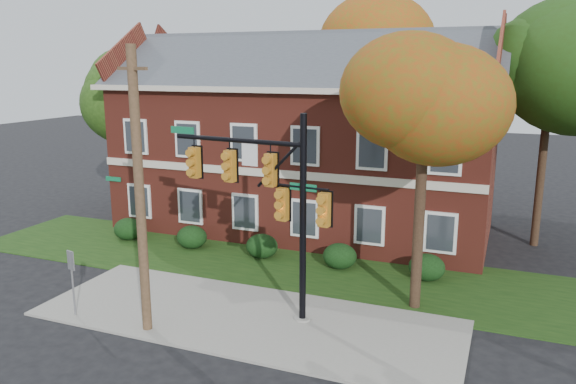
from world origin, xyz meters
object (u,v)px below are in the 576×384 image
at_px(sign_post, 72,273).
at_px(hedge_far_left, 128,229).
at_px(hedge_far_right, 427,267).
at_px(apartment_building, 305,130).
at_px(hedge_left, 192,237).
at_px(tree_left_rear, 128,93).
at_px(traffic_signal, 269,192).
at_px(tree_far_rear, 371,54).
at_px(tree_right_rear, 560,66).
at_px(utility_pole, 140,193).
at_px(hedge_right, 340,256).
at_px(hedge_center, 262,246).
at_px(tree_near_right, 431,113).

bearing_deg(sign_post, hedge_far_left, 131.03).
xyz_separation_m(hedge_far_left, hedge_far_right, (14.00, 0.00, 0.00)).
bearing_deg(apartment_building, hedge_far_right, -36.89).
height_order(hedge_left, tree_left_rear, tree_left_rear).
bearing_deg(traffic_signal, tree_far_rear, 100.61).
xyz_separation_m(hedge_far_right, tree_left_rear, (-16.73, 4.14, 6.16)).
relative_size(tree_right_rear, utility_pole, 1.21).
distance_m(hedge_right, traffic_signal, 6.31).
xyz_separation_m(hedge_center, utility_pole, (-0.50, -7.59, 3.91)).
xyz_separation_m(tree_left_rear, traffic_signal, (12.33, -9.20, -2.49)).
distance_m(hedge_far_left, tree_left_rear, 7.90).
distance_m(hedge_far_left, utility_pole, 10.73).
xyz_separation_m(hedge_far_left, utility_pole, (6.50, -7.59, 3.91)).
xyz_separation_m(tree_near_right, sign_post, (-10.53, -4.83, -5.11)).
xyz_separation_m(hedge_right, utility_pole, (-4.00, -7.59, 3.91)).
relative_size(hedge_far_left, tree_near_right, 0.16).
height_order(hedge_left, tree_far_rear, tree_far_rear).
distance_m(tree_far_rear, sign_post, 22.48).
height_order(traffic_signal, sign_post, traffic_signal).
relative_size(hedge_center, tree_left_rear, 0.16).
bearing_deg(hedge_far_right, traffic_signal, -131.02).
relative_size(hedge_far_right, traffic_signal, 0.21).
relative_size(apartment_building, hedge_center, 13.43).
relative_size(hedge_left, sign_post, 0.61).
xyz_separation_m(tree_far_rear, utility_pole, (-1.84, -20.69, -4.41)).
distance_m(tree_right_rear, tree_far_rear, 12.20).
height_order(tree_far_rear, traffic_signal, tree_far_rear).
height_order(hedge_far_right, traffic_signal, traffic_signal).
bearing_deg(hedge_far_right, tree_right_rear, 54.77).
height_order(tree_far_rear, utility_pole, tree_far_rear).
bearing_deg(tree_near_right, tree_far_rear, 110.27).
distance_m(hedge_left, traffic_signal, 8.73).
xyz_separation_m(hedge_far_right, traffic_signal, (-4.40, -5.06, 3.66)).
bearing_deg(tree_left_rear, hedge_far_left, -56.58).
xyz_separation_m(apartment_building, tree_near_right, (7.22, -8.09, 1.68)).
height_order(apartment_building, sign_post, apartment_building).
bearing_deg(hedge_right, traffic_signal, -100.11).
bearing_deg(traffic_signal, hedge_center, 123.84).
bearing_deg(tree_far_rear, hedge_far_left, -122.50).
relative_size(tree_left_rear, traffic_signal, 1.32).
bearing_deg(tree_near_right, traffic_signal, -154.31).
bearing_deg(hedge_right, sign_post, -131.62).
distance_m(tree_far_rear, traffic_signal, 18.78).
distance_m(hedge_far_left, tree_near_right, 15.75).
relative_size(tree_far_rear, sign_post, 5.01).
distance_m(hedge_far_left, hedge_far_right, 14.00).
bearing_deg(hedge_left, hedge_far_right, 0.00).
bearing_deg(apartment_building, tree_right_rear, 4.33).
bearing_deg(sign_post, tree_far_rear, 92.66).
bearing_deg(hedge_left, tree_far_rear, 69.71).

